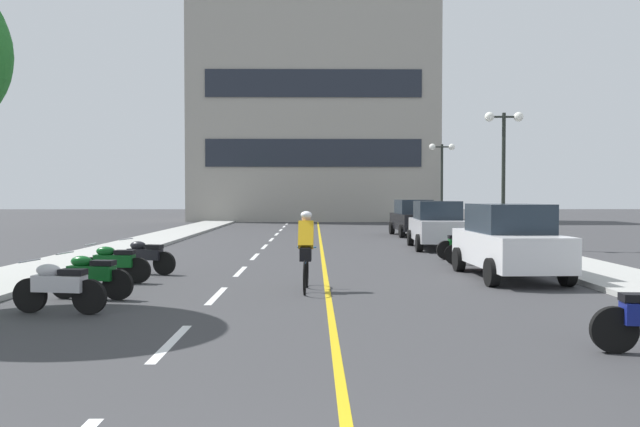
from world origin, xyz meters
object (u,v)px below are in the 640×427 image
Objects in this scene: parked_car_mid at (437,225)px; motorcycle_5 at (145,256)px; street_lamp_far at (442,166)px; motorcycle_4 at (114,263)px; motorcycle_6 at (474,249)px; cyclist_rider at (306,249)px; parked_car_near at (508,241)px; parked_car_far at (413,218)px; motorcycle_2 at (59,286)px; motorcycle_7 at (463,245)px; street_lamp_mid at (504,148)px.

parked_car_mid is 2.57× the size of motorcycle_5.
motorcycle_4 is at bearing -119.91° from street_lamp_far.
motorcycle_5 is 0.99× the size of motorcycle_6.
street_lamp_far is 2.73× the size of cyclist_rider.
parked_car_near reaches higher than motorcycle_4.
motorcycle_2 is at bearing -114.58° from parked_car_far.
street_lamp_far reaches higher than motorcycle_7.
street_lamp_far is 23.11m from cyclist_rider.
parked_car_far is at bearing 65.42° from motorcycle_2.
street_lamp_far reaches higher than cyclist_rider.
parked_car_far is at bearing 87.68° from parked_car_mid.
street_lamp_mid is 3.04× the size of motorcycle_5.
motorcycle_4 is at bearing -158.51° from motorcycle_6.
street_lamp_mid is 3.81m from parked_car_mid.
motorcycle_6 is at bearing -90.28° from parked_car_mid.
parked_car_near is at bearing -89.67° from motorcycle_7.
motorcycle_4 is 1.02× the size of motorcycle_5.
motorcycle_6 is (-0.33, -13.17, -0.44)m from parked_car_far.
parked_car_far is at bearing 89.12° from parked_car_near.
parked_car_far reaches higher than motorcycle_7.
street_lamp_mid reaches higher than cyclist_rider.
parked_car_near is 2.49× the size of motorcycle_4.
motorcycle_7 is at bearing -89.53° from parked_car_mid.
parked_car_near is at bearing -89.60° from parked_car_mid.
motorcycle_7 is 8.08m from cyclist_rider.
street_lamp_far is at bearing 58.62° from motorcycle_5.
cyclist_rider is at bearing -115.01° from parked_car_mid.
parked_car_near is 5.31m from cyclist_rider.
parked_car_near is 0.99× the size of parked_car_far.
parked_car_mid reaches higher than cyclist_rider.
motorcycle_6 is (-2.48, -5.36, -3.35)m from street_lamp_mid.
cyclist_rider is at bearing -125.76° from street_lamp_mid.
street_lamp_mid is at bearing 32.79° from motorcycle_5.
street_lamp_mid is 3.00× the size of motorcycle_6.
cyclist_rider is at bearing -158.33° from parked_car_near.
cyclist_rider is (-4.85, -4.81, 0.41)m from motorcycle_6.
motorcycle_5 and motorcycle_7 have the same top height.
parked_car_near is (-2.39, -8.21, -2.91)m from street_lamp_mid.
parked_car_far is 2.52× the size of motorcycle_2.
street_lamp_far is 5.15m from parked_car_far.
street_lamp_far is 2.84× the size of motorcycle_7.
cyclist_rider is at bearing -14.46° from motorcycle_4.
motorcycle_4 is (-0.25, 3.67, 0.00)m from motorcycle_2.
motorcycle_2 is (-11.52, -12.69, -3.35)m from street_lamp_mid.
motorcycle_6 is at bearing 39.03° from motorcycle_2.
street_lamp_far is 20.11m from parked_car_near.
parked_car_near is 4.46m from motorcycle_7.
parked_car_mid is at bearing 55.04° from motorcycle_2.
parked_car_near is at bearing 21.67° from cyclist_rider.
motorcycle_6 is (-2.54, -16.92, -3.21)m from street_lamp_far.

